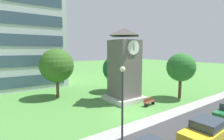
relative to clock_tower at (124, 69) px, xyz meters
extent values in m
plane|color=#4C893D|center=(-2.43, -4.42, -4.09)|extent=(160.00, 160.00, 0.00)
cube|color=#9E9E99|center=(-2.43, -6.40, -4.09)|extent=(120.00, 1.60, 0.01)
cube|color=#605B56|center=(-0.01, 0.01, -0.21)|extent=(3.15, 3.15, 7.75)
cube|color=beige|center=(-0.01, 0.01, -3.79)|extent=(4.25, 4.25, 0.60)
pyramid|color=#4D4945|center=(-0.01, 0.01, 4.66)|extent=(3.47, 3.47, 0.99)
cylinder|color=white|center=(-0.01, -1.63, 2.73)|extent=(1.73, 0.12, 1.73)
cylinder|color=white|center=(1.63, 0.01, 2.73)|extent=(0.12, 1.73, 1.73)
cube|color=black|center=(-0.01, -1.70, 2.89)|extent=(0.08, 0.03, 0.52)
cube|color=black|center=(-0.01, -1.71, 2.73)|extent=(0.06, 0.06, 0.78)
cube|color=brown|center=(1.08, -3.35, -3.64)|extent=(1.85, 0.73, 0.06)
cube|color=brown|center=(1.05, -3.13, -3.41)|extent=(1.79, 0.31, 0.40)
cube|color=black|center=(0.37, -3.45, -3.86)|extent=(0.14, 0.44, 0.45)
cube|color=black|center=(1.79, -3.25, -3.86)|extent=(0.14, 0.44, 0.45)
cylinder|color=#333338|center=(-7.02, -8.07, -1.54)|extent=(0.14, 0.14, 5.10)
sphere|color=#F2EFCC|center=(-7.02, -8.07, 1.19)|extent=(0.36, 0.36, 0.36)
cylinder|color=#513823|center=(-6.40, 6.62, -2.68)|extent=(0.40, 0.40, 2.83)
sphere|color=#335E21|center=(-6.40, 6.62, 0.34)|extent=(4.58, 4.58, 4.58)
cylinder|color=#513823|center=(2.21, 4.57, -3.03)|extent=(0.35, 0.35, 2.13)
sphere|color=#1F5A32|center=(2.21, 4.57, -0.47)|extent=(4.25, 4.25, 4.25)
cylinder|color=#513823|center=(6.80, -3.61, -2.63)|extent=(0.40, 0.40, 2.91)
sphere|color=#276929|center=(6.80, -3.61, 0.14)|extent=(3.77, 3.77, 3.77)
cube|color=gold|center=(-2.12, -11.29, -3.38)|extent=(4.35, 2.02, 0.76)
cube|color=#2D3842|center=(-1.91, -11.29, -2.70)|extent=(2.20, 1.72, 0.60)
cylinder|color=black|center=(-3.48, -10.41, -3.76)|extent=(0.67, 0.24, 0.66)
cylinder|color=black|center=(-0.82, -10.33, -3.76)|extent=(0.67, 0.24, 0.66)
cylinder|color=black|center=(2.36, -10.06, -3.76)|extent=(0.67, 0.24, 0.66)
camera|label=1|loc=(-14.22, -16.71, 2.44)|focal=27.82mm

